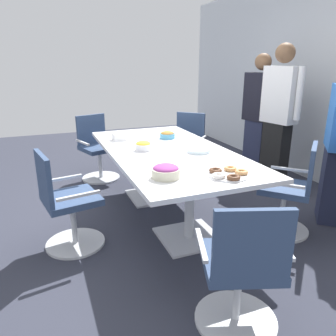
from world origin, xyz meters
TOP-DOWN VIEW (x-y plane):
  - ground_plane at (0.00, 0.00)m, footprint 10.00×10.00m
  - conference_table at (0.00, 0.00)m, footprint 2.40×1.20m
  - office_chair_0 at (-1.52, -0.49)m, footprint 0.68×0.68m
  - office_chair_1 at (0.27, -1.09)m, footprint 0.63×0.63m
  - office_chair_2 at (1.68, -0.18)m, footprint 0.69×0.69m
  - office_chair_3 at (0.79, 0.97)m, footprint 0.76×0.76m
  - office_chair_4 at (-1.21, 0.78)m, footprint 0.76×0.76m
  - person_standing_0 at (-0.75, 1.68)m, footprint 0.61×0.31m
  - person_standing_1 at (-0.29, 1.64)m, footprint 0.61×0.30m
  - snack_bowl_chips_yellow at (-0.09, -0.24)m, footprint 0.18×0.18m
  - snack_bowl_candy_mix at (0.79, -0.33)m, footprint 0.23×0.23m
  - snack_bowl_pretzels at (-0.51, 0.19)m, footprint 0.18×0.18m
  - donut_platter at (0.94, 0.15)m, footprint 0.33×0.33m
  - plate_stack at (0.20, 0.26)m, footprint 0.23×0.23m
  - napkin_pile at (-0.64, -0.37)m, footprint 0.15×0.15m

SIDE VIEW (x-z plane):
  - ground_plane at x=0.00m, z-range -0.01..0.00m
  - office_chair_0 at x=-1.52m, z-range -0.05..0.86m
  - office_chair_1 at x=0.27m, z-range -0.05..0.86m
  - office_chair_2 at x=1.68m, z-range -0.05..0.86m
  - office_chair_3 at x=0.79m, z-range -0.05..0.86m
  - office_chair_4 at x=-1.21m, z-range -0.05..0.86m
  - conference_table at x=0.00m, z-range 0.25..1.00m
  - plate_stack at x=0.20m, z-range 0.75..0.79m
  - donut_platter at x=0.94m, z-range 0.75..0.79m
  - snack_bowl_pretzels at x=-0.51m, z-range 0.75..0.84m
  - napkin_pile at x=-0.64m, z-range 0.75..0.84m
  - snack_bowl_chips_yellow at x=-0.09m, z-range 0.75..0.85m
  - snack_bowl_candy_mix at x=0.79m, z-range 0.75..0.86m
  - person_standing_0 at x=-0.75m, z-range 0.04..1.78m
  - person_standing_1 at x=-0.29m, z-range 0.05..1.90m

